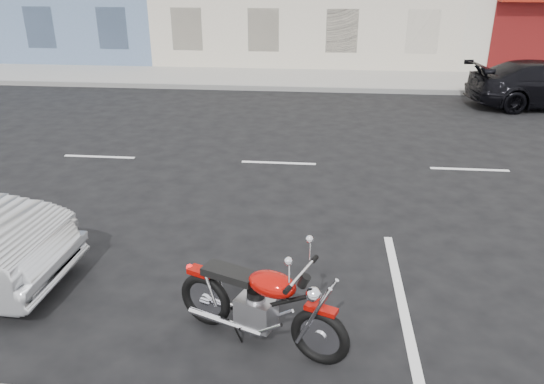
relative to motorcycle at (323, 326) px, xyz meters
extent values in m
plane|color=black|center=(1.00, 6.15, -0.48)|extent=(120.00, 120.00, 0.00)
cube|color=gray|center=(-4.00, 14.85, -0.41)|extent=(80.00, 3.40, 0.15)
cube|color=gray|center=(-4.00, 13.15, -0.40)|extent=(80.00, 0.12, 0.16)
torus|color=black|center=(0.67, -0.27, -0.16)|extent=(0.66, 0.35, 0.67)
torus|color=black|center=(-0.67, 0.27, -0.16)|extent=(0.66, 0.35, 0.67)
cube|color=#A10B05|center=(0.67, -0.27, 0.18)|extent=(0.36, 0.25, 0.05)
cube|color=#A10B05|center=(-0.71, 0.29, 0.20)|extent=(0.34, 0.26, 0.06)
cube|color=gray|center=(-0.04, 0.02, -0.10)|extent=(0.50, 0.44, 0.34)
ellipsoid|color=#A10B05|center=(0.14, -0.06, 0.31)|extent=(0.64, 0.53, 0.27)
cube|color=black|center=(-0.35, 0.14, 0.29)|extent=(0.67, 0.47, 0.09)
cylinder|color=silver|center=(0.46, -0.18, 0.54)|extent=(0.30, 0.66, 0.04)
sphere|color=silver|center=(0.59, -0.24, 0.33)|extent=(0.17, 0.17, 0.17)
cylinder|color=silver|center=(-0.40, 0.01, -0.26)|extent=(0.91, 0.43, 0.08)
cylinder|color=silver|center=(-0.30, 0.27, -0.26)|extent=(0.91, 0.43, 0.08)
cylinder|color=silver|center=(0.62, -0.25, 0.13)|extent=(0.37, 0.19, 0.79)
cylinder|color=black|center=(0.16, -0.06, 0.06)|extent=(0.76, 0.35, 0.49)
camera|label=1|loc=(-0.08, -4.53, 3.46)|focal=35.00mm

